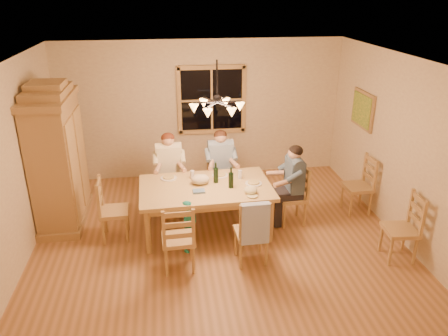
{
  "coord_description": "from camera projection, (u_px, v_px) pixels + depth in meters",
  "views": [
    {
      "loc": [
        -0.72,
        -5.81,
        3.6
      ],
      "look_at": [
        0.11,
        0.1,
        1.1
      ],
      "focal_mm": 35.0,
      "sensor_mm": 36.0,
      "label": 1
    }
  ],
  "objects": [
    {
      "name": "ceiling",
      "position": [
        217.0,
        60.0,
        5.75
      ],
      "size": [
        5.5,
        5.0,
        0.02
      ],
      "primitive_type": "cube",
      "color": "white",
      "rests_on": "wall_back"
    },
    {
      "name": "plate_woman",
      "position": [
        169.0,
        178.0,
        6.95
      ],
      "size": [
        0.26,
        0.26,
        0.02
      ],
      "primitive_type": "cylinder",
      "color": "white",
      "rests_on": "dining_table"
    },
    {
      "name": "dining_table",
      "position": [
        206.0,
        192.0,
        6.73
      ],
      "size": [
        2.05,
        1.3,
        0.76
      ],
      "rotation": [
        0.0,
        0.0,
        0.03
      ],
      "color": "tan",
      "rests_on": "floor"
    },
    {
      "name": "napkin",
      "position": [
        199.0,
        191.0,
        6.49
      ],
      "size": [
        0.18,
        0.15,
        0.03
      ],
      "primitive_type": "cube",
      "rotation": [
        0.0,
        0.0,
        0.03
      ],
      "color": "slate",
      "rests_on": "dining_table"
    },
    {
      "name": "child",
      "position": [
        189.0,
        226.0,
        6.29
      ],
      "size": [
        0.33,
        0.34,
        0.8
      ],
      "primitive_type": "imported",
      "rotation": [
        0.0,
        0.0,
        0.86
      ],
      "color": "#1B7A6B",
      "rests_on": "floor"
    },
    {
      "name": "painting",
      "position": [
        363.0,
        110.0,
        7.62
      ],
      "size": [
        0.06,
        0.78,
        0.64
      ],
      "color": "olive",
      "rests_on": "wall_right"
    },
    {
      "name": "armoire",
      "position": [
        58.0,
        161.0,
        6.87
      ],
      "size": [
        0.66,
        1.4,
        2.3
      ],
      "color": "olive",
      "rests_on": "floor"
    },
    {
      "name": "adult_woman",
      "position": [
        169.0,
        161.0,
        7.44
      ],
      "size": [
        0.41,
        0.43,
        0.87
      ],
      "rotation": [
        0.0,
        0.0,
        3.17
      ],
      "color": "beige",
      "rests_on": "floor"
    },
    {
      "name": "adult_plaid_man",
      "position": [
        221.0,
        158.0,
        7.58
      ],
      "size": [
        0.41,
        0.43,
        0.87
      ],
      "rotation": [
        0.0,
        0.0,
        3.17
      ],
      "color": "#2F5A82",
      "rests_on": "floor"
    },
    {
      "name": "chair_far_right",
      "position": [
        221.0,
        186.0,
        7.79
      ],
      "size": [
        0.45,
        0.43,
        0.99
      ],
      "rotation": [
        0.0,
        0.0,
        3.17
      ],
      "color": "tan",
      "rests_on": "floor"
    },
    {
      "name": "wine_bottle_b",
      "position": [
        231.0,
        178.0,
        6.58
      ],
      "size": [
        0.08,
        0.08,
        0.33
      ],
      "primitive_type": "cylinder",
      "color": "black",
      "rests_on": "dining_table"
    },
    {
      "name": "wine_bottle_a",
      "position": [
        216.0,
        173.0,
        6.75
      ],
      "size": [
        0.08,
        0.08,
        0.33
      ],
      "primitive_type": "cylinder",
      "color": "black",
      "rests_on": "dining_table"
    },
    {
      "name": "towel",
      "position": [
        255.0,
        224.0,
        5.76
      ],
      "size": [
        0.38,
        0.11,
        0.58
      ],
      "primitive_type": "cube",
      "rotation": [
        0.0,
        0.0,
        0.03
      ],
      "color": "#9CB1D4",
      "rests_on": "chair_near_right"
    },
    {
      "name": "adult_slate_man",
      "position": [
        293.0,
        175.0,
        6.88
      ],
      "size": [
        0.43,
        0.41,
        0.87
      ],
      "rotation": [
        0.0,
        0.0,
        1.6
      ],
      "color": "#43576C",
      "rests_on": "floor"
    },
    {
      "name": "wall_left",
      "position": [
        17.0,
        165.0,
        5.92
      ],
      "size": [
        0.02,
        5.0,
        2.7
      ],
      "primitive_type": "cube",
      "color": "#C6AE8C",
      "rests_on": "floor"
    },
    {
      "name": "wine_glass_b",
      "position": [
        240.0,
        175.0,
        6.93
      ],
      "size": [
        0.06,
        0.06,
        0.14
      ],
      "primitive_type": "cylinder",
      "color": "silver",
      "rests_on": "dining_table"
    },
    {
      "name": "chair_spare_back",
      "position": [
        356.0,
        195.0,
        7.44
      ],
      "size": [
        0.43,
        0.45,
        0.99
      ],
      "rotation": [
        0.0,
        0.0,
        1.6
      ],
      "color": "tan",
      "rests_on": "floor"
    },
    {
      "name": "floor",
      "position": [
        218.0,
        236.0,
        6.79
      ],
      "size": [
        5.5,
        5.5,
        0.0
      ],
      "primitive_type": "plane",
      "color": "olive",
      "rests_on": "ground"
    },
    {
      "name": "wall_back",
      "position": [
        201.0,
        110.0,
        8.55
      ],
      "size": [
        5.5,
        0.02,
        2.7
      ],
      "primitive_type": "cube",
      "color": "#C6AE8C",
      "rests_on": "floor"
    },
    {
      "name": "wall_right",
      "position": [
        397.0,
        146.0,
        6.62
      ],
      "size": [
        0.02,
        5.0,
        2.7
      ],
      "primitive_type": "cube",
      "color": "#C6AE8C",
      "rests_on": "floor"
    },
    {
      "name": "chair_near_right",
      "position": [
        251.0,
        242.0,
        6.08
      ],
      "size": [
        0.45,
        0.43,
        0.99
      ],
      "rotation": [
        0.0,
        0.0,
        0.03
      ],
      "color": "tan",
      "rests_on": "floor"
    },
    {
      "name": "chair_near_left",
      "position": [
        179.0,
        249.0,
        5.92
      ],
      "size": [
        0.45,
        0.43,
        0.99
      ],
      "rotation": [
        0.0,
        0.0,
        0.03
      ],
      "color": "tan",
      "rests_on": "floor"
    },
    {
      "name": "plate_slate",
      "position": [
        254.0,
        183.0,
        6.76
      ],
      "size": [
        0.26,
        0.26,
        0.02
      ],
      "primitive_type": "cylinder",
      "color": "white",
      "rests_on": "dining_table"
    },
    {
      "name": "window",
      "position": [
        212.0,
        100.0,
        8.47
      ],
      "size": [
        1.3,
        0.06,
        1.3
      ],
      "color": "black",
      "rests_on": "wall_back"
    },
    {
      "name": "chandelier",
      "position": [
        217.0,
        106.0,
        5.99
      ],
      "size": [
        0.77,
        0.68,
        0.71
      ],
      "color": "black",
      "rests_on": "ceiling"
    },
    {
      "name": "cloth_bundle",
      "position": [
        200.0,
        179.0,
        6.74
      ],
      "size": [
        0.28,
        0.22,
        0.15
      ],
      "primitive_type": "ellipsoid",
      "color": "#BDAF89",
      "rests_on": "dining_table"
    },
    {
      "name": "chair_far_left",
      "position": [
        170.0,
        189.0,
        7.65
      ],
      "size": [
        0.45,
        0.43,
        0.99
      ],
      "rotation": [
        0.0,
        0.0,
        3.17
      ],
      "color": "tan",
      "rests_on": "floor"
    },
    {
      "name": "wine_glass_a",
      "position": [
        192.0,
        175.0,
        6.92
      ],
      "size": [
        0.06,
        0.06,
        0.14
      ],
      "primitive_type": "cylinder",
      "color": "silver",
      "rests_on": "dining_table"
    },
    {
      "name": "cap",
      "position": [
        251.0,
        190.0,
        6.43
      ],
      "size": [
        0.2,
        0.2,
        0.11
      ],
      "primitive_type": "ellipsoid",
      "color": "#CEC589",
      "rests_on": "dining_table"
    },
    {
      "name": "chair_end_right",
      "position": [
        291.0,
        205.0,
        7.09
      ],
      "size": [
        0.43,
        0.45,
        0.99
      ],
      "rotation": [
        0.0,
        0.0,
        1.6
      ],
      "color": "tan",
      "rests_on": "floor"
    },
    {
      "name": "chair_spare_front",
      "position": [
        398.0,
        239.0,
        6.14
      ],
      "size": [
        0.46,
        0.48,
        0.99
      ],
      "rotation": [
        0.0,
        0.0,
        1.48
      ],
      "color": "tan",
      "rests_on": "floor"
    },
    {
      "name": "plate_plaid",
      "position": [
        220.0,
        175.0,
        7.04
      ],
      "size": [
        0.26,
        0.26,
        0.02
      ],
      "primitive_type": "cylinder",
      "color": "white",
      "rests_on": "dining_table"
    },
    {
      "name": "chair_end_left",
      "position": [
        115.0,
        220.0,
        6.64
      ],
      "size": [
        0.43,
        0.45,
        0.99
      ],
      "rotation": [
        0.0,
        0.0,
        -1.54
      ],
      "color": "tan",
      "rests_on": "floor"
    }
  ]
}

